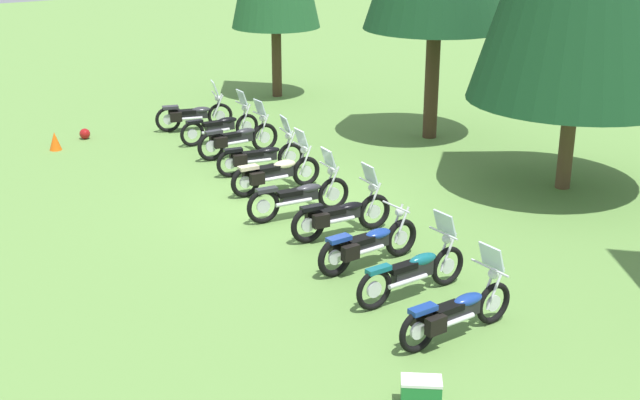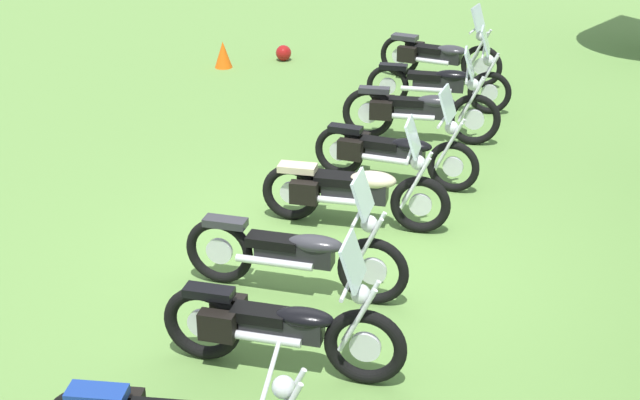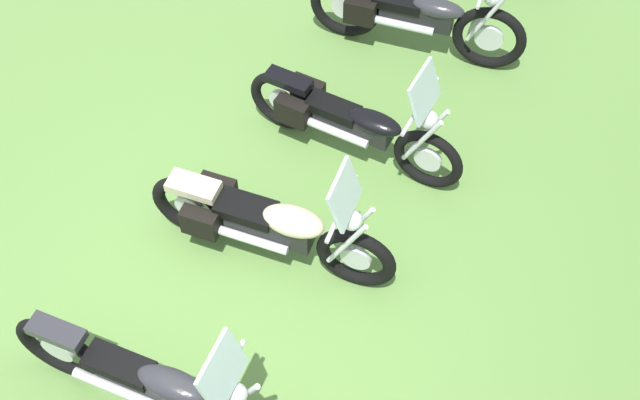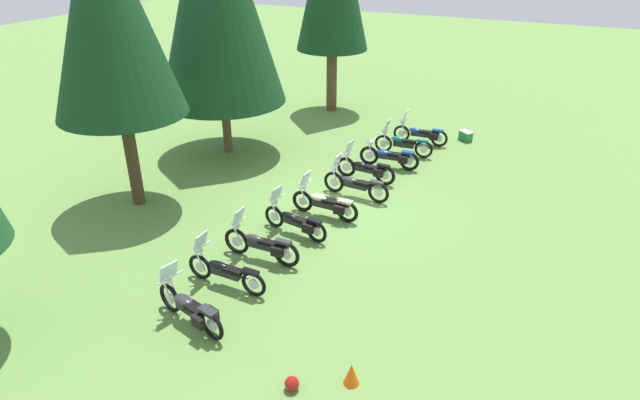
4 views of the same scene
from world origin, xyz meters
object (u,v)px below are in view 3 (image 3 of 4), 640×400
object	(u,v)px
motorcycle_3	(350,121)
motorcycle_4	(267,223)
motorcycle_5	(152,383)
motorcycle_2	(414,15)

from	to	relation	value
motorcycle_3	motorcycle_4	bearing A→B (deg)	-93.55
motorcycle_3	motorcycle_5	xyz separation A→B (m)	(2.95, -0.64, 0.02)
motorcycle_3	motorcycle_4	world-z (taller)	motorcycle_4
motorcycle_3	motorcycle_5	world-z (taller)	motorcycle_5
motorcycle_2	motorcycle_5	distance (m)	4.58
motorcycle_2	motorcycle_3	world-z (taller)	motorcycle_2
motorcycle_4	motorcycle_5	xyz separation A→B (m)	(1.62, -0.32, 0.00)
motorcycle_3	motorcycle_4	xyz separation A→B (m)	(1.33, -0.32, 0.02)
motorcycle_4	motorcycle_5	size ratio (longest dim) A/B	0.95
motorcycle_2	motorcycle_4	bearing A→B (deg)	-100.32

